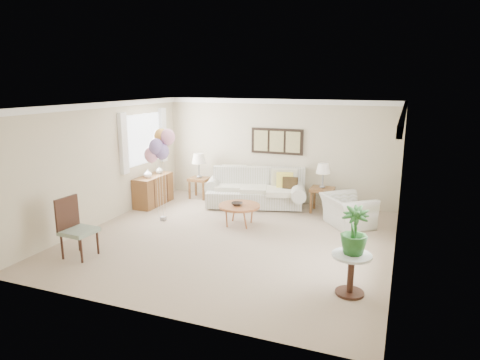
% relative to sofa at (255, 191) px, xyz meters
% --- Properties ---
extents(ground_plane, '(6.00, 6.00, 0.00)m').
position_rel_sofa_xyz_m(ground_plane, '(0.34, -2.32, -0.37)').
color(ground_plane, '#9F856E').
extents(room_shell, '(6.04, 6.04, 2.60)m').
position_rel_sofa_xyz_m(room_shell, '(0.23, -2.23, 1.26)').
color(room_shell, beige).
rests_on(room_shell, ground).
extents(wall_art_triptych, '(1.35, 0.06, 0.65)m').
position_rel_sofa_xyz_m(wall_art_triptych, '(0.34, 0.64, 1.18)').
color(wall_art_triptych, black).
rests_on(wall_art_triptych, ground).
extents(sofa, '(2.78, 1.55, 0.93)m').
position_rel_sofa_xyz_m(sofa, '(0.00, 0.00, 0.00)').
color(sofa, silver).
rests_on(sofa, ground).
extents(end_table_left, '(0.50, 0.46, 0.55)m').
position_rel_sofa_xyz_m(end_table_left, '(-1.63, 0.16, 0.09)').
color(end_table_left, brown).
rests_on(end_table_left, ground).
extents(end_table_right, '(0.54, 0.49, 0.59)m').
position_rel_sofa_xyz_m(end_table_right, '(1.63, 0.09, 0.12)').
color(end_table_right, brown).
rests_on(end_table_right, ground).
extents(lamp_left, '(0.37, 0.37, 0.65)m').
position_rel_sofa_xyz_m(lamp_left, '(-1.63, 0.16, 0.67)').
color(lamp_left, gray).
rests_on(lamp_left, end_table_left).
extents(lamp_right, '(0.33, 0.33, 0.58)m').
position_rel_sofa_xyz_m(lamp_right, '(1.63, 0.09, 0.66)').
color(lamp_right, gray).
rests_on(lamp_right, end_table_right).
extents(coffee_table, '(0.89, 0.89, 0.45)m').
position_rel_sofa_xyz_m(coffee_table, '(0.17, -1.51, 0.05)').
color(coffee_table, brown).
rests_on(coffee_table, ground).
extents(decor_bowl, '(0.29, 0.29, 0.06)m').
position_rel_sofa_xyz_m(decor_bowl, '(0.13, -1.55, 0.11)').
color(decor_bowl, black).
rests_on(decor_bowl, coffee_table).
extents(armchair, '(1.32, 1.34, 0.66)m').
position_rel_sofa_xyz_m(armchair, '(2.33, -0.70, -0.04)').
color(armchair, silver).
rests_on(armchair, ground).
extents(side_table, '(0.57, 0.57, 0.62)m').
position_rel_sofa_xyz_m(side_table, '(2.79, -3.79, 0.10)').
color(side_table, silver).
rests_on(side_table, ground).
extents(potted_plant, '(0.41, 0.41, 0.69)m').
position_rel_sofa_xyz_m(potted_plant, '(2.79, -3.76, 0.60)').
color(potted_plant, '#24531E').
rests_on(potted_plant, side_table).
extents(accent_chair, '(0.55, 0.55, 1.07)m').
position_rel_sofa_xyz_m(accent_chair, '(-1.90, -4.12, 0.19)').
color(accent_chair, gray).
rests_on(accent_chair, ground).
extents(credenza, '(0.46, 1.20, 0.74)m').
position_rel_sofa_xyz_m(credenza, '(-2.42, -0.82, 0.00)').
color(credenza, brown).
rests_on(credenza, ground).
extents(vase_white, '(0.26, 0.26, 0.21)m').
position_rel_sofa_xyz_m(vase_white, '(-2.40, -1.06, 0.48)').
color(vase_white, white).
rests_on(vase_white, credenza).
extents(vase_sage, '(0.20, 0.20, 0.19)m').
position_rel_sofa_xyz_m(vase_sage, '(-2.40, -0.54, 0.46)').
color(vase_sage, beige).
rests_on(vase_sage, credenza).
extents(balloon_cluster, '(0.63, 0.54, 2.05)m').
position_rel_sofa_xyz_m(balloon_cluster, '(-1.51, -1.90, 1.32)').
color(balloon_cluster, gray).
rests_on(balloon_cluster, ground).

